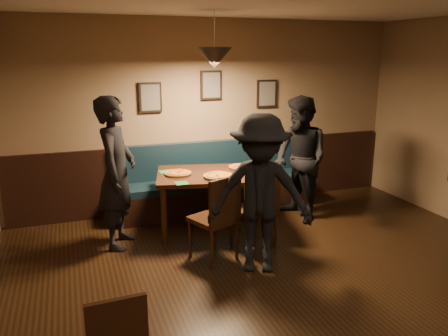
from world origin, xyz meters
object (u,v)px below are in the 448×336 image
(booth_bench, at_px, (217,178))
(chair_near_left, at_px, (213,217))
(soda_glass, at_px, (268,168))
(diner_left, at_px, (117,173))
(tabasco_bottle, at_px, (257,166))
(diner_right, at_px, (300,159))
(dining_table, at_px, (215,202))
(chair_near_right, at_px, (254,208))
(diner_front, at_px, (260,194))

(booth_bench, bearing_deg, chair_near_left, -110.45)
(booth_bench, height_order, soda_glass, booth_bench)
(diner_left, bearing_deg, chair_near_left, -106.02)
(chair_near_left, height_order, tabasco_bottle, chair_near_left)
(chair_near_left, relative_size, diner_right, 0.58)
(dining_table, xyz_separation_m, chair_near_left, (-0.28, -0.78, 0.11))
(dining_table, bearing_deg, diner_right, 13.54)
(chair_near_right, relative_size, tabasco_bottle, 9.03)
(diner_left, height_order, diner_right, diner_left)
(chair_near_left, bearing_deg, diner_right, 3.66)
(booth_bench, xyz_separation_m, soda_glass, (0.35, -0.99, 0.38))
(chair_near_right, distance_m, diner_right, 1.24)
(chair_near_left, distance_m, diner_right, 1.76)
(diner_front, height_order, tabasco_bottle, diner_front)
(soda_glass, bearing_deg, chair_near_right, -132.53)
(diner_left, distance_m, diner_front, 1.78)
(booth_bench, xyz_separation_m, chair_near_right, (-0.01, -1.38, 0.00))
(soda_glass, relative_size, tabasco_bottle, 1.50)
(tabasco_bottle, bearing_deg, diner_left, 179.10)
(chair_near_right, height_order, soda_glass, chair_near_right)
(booth_bench, bearing_deg, diner_right, -36.47)
(dining_table, bearing_deg, tabasco_bottle, 7.05)
(chair_near_left, relative_size, chair_near_right, 1.00)
(chair_near_right, distance_m, diner_front, 0.66)
(chair_near_right, bearing_deg, booth_bench, 66.86)
(tabasco_bottle, bearing_deg, diner_front, -112.22)
(booth_bench, xyz_separation_m, dining_table, (-0.28, -0.72, -0.10))
(diner_front, bearing_deg, soda_glass, 82.99)
(diner_left, bearing_deg, dining_table, -66.89)
(diner_front, bearing_deg, chair_near_right, 95.25)
(dining_table, height_order, diner_left, diner_left)
(diner_right, height_order, diner_front, diner_right)
(dining_table, distance_m, chair_near_right, 0.72)
(chair_near_left, distance_m, soda_glass, 1.10)
(chair_near_right, relative_size, diner_right, 0.58)
(diner_left, relative_size, tabasco_bottle, 16.48)
(dining_table, xyz_separation_m, diner_left, (-1.25, -0.03, 0.52))
(diner_left, bearing_deg, diner_front, -109.07)
(booth_bench, height_order, tabasco_bottle, booth_bench)
(dining_table, relative_size, diner_right, 0.85)
(diner_left, relative_size, diner_front, 1.07)
(tabasco_bottle, bearing_deg, chair_near_right, -116.31)
(diner_front, bearing_deg, diner_left, 161.98)
(diner_front, distance_m, tabasco_bottle, 1.22)
(diner_left, height_order, diner_front, diner_left)
(booth_bench, xyz_separation_m, diner_right, (0.97, -0.72, 0.38))
(dining_table, xyz_separation_m, diner_right, (1.25, 0.00, 0.48))
(diner_right, relative_size, tabasco_bottle, 15.67)
(booth_bench, height_order, dining_table, booth_bench)
(diner_left, xyz_separation_m, tabasco_bottle, (1.81, -0.03, -0.07))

